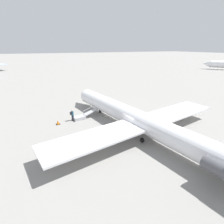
% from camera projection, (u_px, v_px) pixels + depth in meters
% --- Properties ---
extents(ground_plane, '(600.00, 600.00, 0.00)m').
position_uv_depth(ground_plane, '(134.00, 131.00, 23.24)').
color(ground_plane, gray).
extents(airplane_main, '(32.44, 25.09, 6.47)m').
position_uv_depth(airplane_main, '(140.00, 121.00, 21.84)').
color(airplane_main, white).
rests_on(airplane_main, ground).
extents(boarding_stairs, '(1.66, 4.12, 1.64)m').
position_uv_depth(boarding_stairs, '(82.00, 117.00, 27.19)').
color(boarding_stairs, '#B2B2B7').
rests_on(boarding_stairs, ground).
extents(passenger, '(0.38, 0.56, 1.74)m').
position_uv_depth(passenger, '(72.00, 114.00, 26.35)').
color(passenger, '#23232D').
rests_on(passenger, ground).
extents(traffic_cone_near_stairs, '(0.57, 0.57, 0.62)m').
position_uv_depth(traffic_cone_near_stairs, '(58.00, 122.00, 25.30)').
color(traffic_cone_near_stairs, black).
rests_on(traffic_cone_near_stairs, ground).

